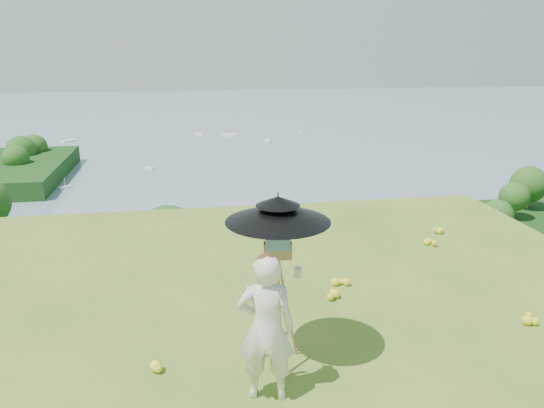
{
  "coord_description": "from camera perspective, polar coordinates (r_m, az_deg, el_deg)",
  "views": [
    {
      "loc": [
        0.19,
        -4.57,
        3.54
      ],
      "look_at": [
        1.47,
        3.13,
        1.19
      ],
      "focal_mm": 35.0,
      "sensor_mm": 36.0,
      "label": 1
    }
  ],
  "objects": [
    {
      "name": "shoreline_tier",
      "position": [
        88.85,
        -8.72,
        -9.87
      ],
      "size": [
        170.0,
        28.0,
        8.0
      ],
      "primitive_type": "cube",
      "color": "#6B6156",
      "rests_on": "bay_water"
    },
    {
      "name": "harbor_town",
      "position": [
        86.15,
        -8.91,
        -6.0
      ],
      "size": [
        110.0,
        22.0,
        5.0
      ],
      "primitive_type": null,
      "color": "silver",
      "rests_on": "shoreline_tier"
    },
    {
      "name": "painter_cap",
      "position": [
        5.15,
        -0.66,
        -5.89
      ],
      "size": [
        0.24,
        0.27,
        0.1
      ],
      "primitive_type": null,
      "rotation": [
        0.0,
        0.0,
        -0.21
      ],
      "color": "#C06969",
      "rests_on": "painter"
    },
    {
      "name": "wildflowers",
      "position": [
        5.94,
        -10.08,
        -19.34
      ],
      "size": [
        10.0,
        10.5,
        0.12
      ],
      "primitive_type": null,
      "color": "yellow",
      "rests_on": "ground"
    },
    {
      "name": "sun_umbrella",
      "position": [
        5.69,
        0.63,
        -2.2
      ],
      "size": [
        1.38,
        1.38,
        0.71
      ],
      "primitive_type": null,
      "rotation": [
        0.0,
        0.0,
        -0.24
      ],
      "color": "black",
      "rests_on": "field_easel"
    },
    {
      "name": "moored_boats",
      "position": [
        170.17,
        -13.54,
        3.67
      ],
      "size": [
        140.0,
        140.0,
        0.7
      ],
      "primitive_type": null,
      "color": "white",
      "rests_on": "bay_water"
    },
    {
      "name": "bay_water",
      "position": [
        247.43,
        -9.49,
        7.81
      ],
      "size": [
        700.0,
        700.0,
        0.0
      ],
      "primitive_type": "plane",
      "color": "slate",
      "rests_on": "ground"
    },
    {
      "name": "field_easel",
      "position": [
        6.0,
        0.61,
        -10.25
      ],
      "size": [
        0.69,
        0.69,
        1.62
      ],
      "primitive_type": null,
      "rotation": [
        0.0,
        0.0,
        -0.14
      ],
      "color": "#AB6F48",
      "rests_on": "ground"
    },
    {
      "name": "painter",
      "position": [
        5.48,
        -0.63,
        -13.2
      ],
      "size": [
        0.64,
        0.49,
        1.6
      ],
      "primitive_type": "imported",
      "rotation": [
        0.0,
        0.0,
        2.95
      ],
      "color": "silver",
      "rests_on": "ground"
    },
    {
      "name": "slope_trees",
      "position": [
        43.69,
        -8.92,
        -8.56
      ],
      "size": [
        110.0,
        50.0,
        6.0
      ],
      "primitive_type": null,
      "color": "#1A4715",
      "rests_on": "forest_slope"
    }
  ]
}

